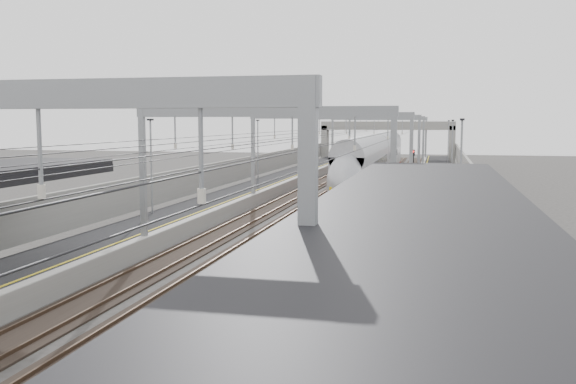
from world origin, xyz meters
The scene contains 12 objects.
platform_left centered at (-8.00, 45.00, 0.50)m, with size 4.00×120.00×1.00m, color black.
platform_right centered at (8.00, 45.00, 0.50)m, with size 4.00×120.00×1.00m, color black.
tracks centered at (0.00, 45.00, 0.05)m, with size 11.40×140.00×0.20m.
overhead_line centered at (0.00, 51.62, 6.14)m, with size 13.00×140.00×6.60m.
canopy_right centered at (8.03, 2.99, 5.09)m, with size 4.40×30.00×4.24m.
overbridge centered at (0.00, 100.00, 5.31)m, with size 22.00×2.20×6.90m.
wall_left centered at (-11.20, 45.00, 1.60)m, with size 0.30×120.00×3.20m, color gray.
wall_right centered at (11.20, 45.00, 1.60)m, with size 0.30×120.00×3.20m, color gray.
train centered at (1.50, 61.89, 2.17)m, with size 2.80×51.04×4.43m.
signal_green centered at (-5.20, 64.31, 2.42)m, with size 0.32×0.32×3.48m.
signal_red_near centered at (3.20, 72.72, 2.42)m, with size 0.32×0.32×3.48m.
signal_red_far centered at (5.40, 71.60, 2.42)m, with size 0.32×0.32×3.48m.
Camera 1 is at (8.30, -7.95, 6.88)m, focal length 40.00 mm.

